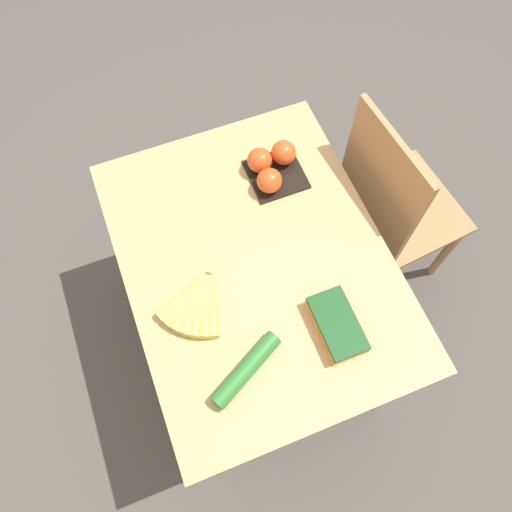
{
  "coord_description": "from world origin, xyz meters",
  "views": [
    {
      "loc": [
        0.59,
        -0.23,
        2.14
      ],
      "look_at": [
        0.0,
        0.0,
        0.77
      ],
      "focal_mm": 35.0,
      "sensor_mm": 36.0,
      "label": 1
    }
  ],
  "objects_px": {
    "chair": "(391,208)",
    "banana_bunch": "(196,303)",
    "tomato_pack": "(272,166)",
    "cucumber_near": "(246,369)",
    "carrot_bag": "(337,325)"
  },
  "relations": [
    {
      "from": "chair",
      "to": "banana_bunch",
      "type": "height_order",
      "value": "chair"
    },
    {
      "from": "banana_bunch",
      "to": "tomato_pack",
      "type": "bearing_deg",
      "value": 132.84
    },
    {
      "from": "tomato_pack",
      "to": "carrot_bag",
      "type": "relative_size",
      "value": 0.89
    },
    {
      "from": "chair",
      "to": "tomato_pack",
      "type": "height_order",
      "value": "chair"
    },
    {
      "from": "carrot_bag",
      "to": "tomato_pack",
      "type": "bearing_deg",
      "value": 177.24
    },
    {
      "from": "cucumber_near",
      "to": "tomato_pack",
      "type": "bearing_deg",
      "value": 151.93
    },
    {
      "from": "tomato_pack",
      "to": "cucumber_near",
      "type": "height_order",
      "value": "tomato_pack"
    },
    {
      "from": "banana_bunch",
      "to": "chair",
      "type": "bearing_deg",
      "value": 103.5
    },
    {
      "from": "cucumber_near",
      "to": "chair",
      "type": "bearing_deg",
      "value": 119.82
    },
    {
      "from": "chair",
      "to": "tomato_pack",
      "type": "xyz_separation_m",
      "value": [
        -0.16,
        -0.44,
        0.29
      ]
    },
    {
      "from": "tomato_pack",
      "to": "carrot_bag",
      "type": "xyz_separation_m",
      "value": [
        0.56,
        -0.03,
        -0.01
      ]
    },
    {
      "from": "banana_bunch",
      "to": "cucumber_near",
      "type": "xyz_separation_m",
      "value": [
        0.23,
        0.07,
        0.01
      ]
    },
    {
      "from": "chair",
      "to": "tomato_pack",
      "type": "bearing_deg",
      "value": 64.88
    },
    {
      "from": "chair",
      "to": "banana_bunch",
      "type": "xyz_separation_m",
      "value": [
        0.2,
        -0.82,
        0.27
      ]
    },
    {
      "from": "banana_bunch",
      "to": "carrot_bag",
      "type": "xyz_separation_m",
      "value": [
        0.21,
        0.35,
        0.01
      ]
    }
  ]
}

